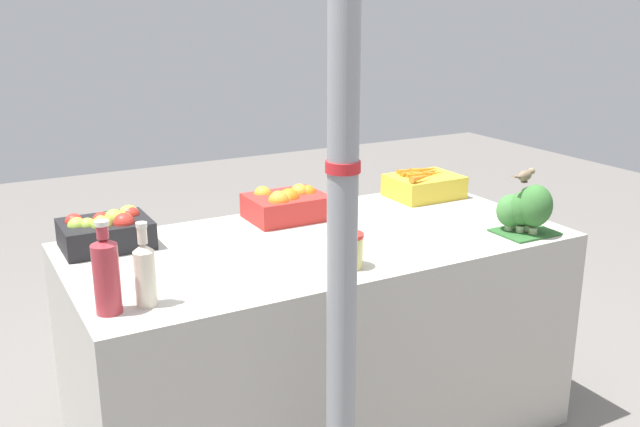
% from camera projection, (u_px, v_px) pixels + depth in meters
% --- Properties ---
extents(market_table, '(1.85, 0.90, 0.82)m').
position_uv_depth(market_table, '(320.00, 338.00, 2.79)').
color(market_table, '#B7B2A8').
rests_on(market_table, ground_plane).
extents(support_pole, '(0.09, 0.09, 2.31)m').
position_uv_depth(support_pole, '(343.00, 209.00, 1.86)').
color(support_pole, gray).
rests_on(support_pole, ground_plane).
extents(apple_crate, '(0.31, 0.24, 0.14)m').
position_uv_depth(apple_crate, '(108.00, 230.00, 2.57)').
color(apple_crate, black).
rests_on(apple_crate, market_table).
extents(orange_crate, '(0.31, 0.24, 0.14)m').
position_uv_depth(orange_crate, '(286.00, 204.00, 2.89)').
color(orange_crate, red).
rests_on(orange_crate, market_table).
extents(carrot_crate, '(0.31, 0.24, 0.13)m').
position_uv_depth(carrot_crate, '(424.00, 185.00, 3.23)').
color(carrot_crate, gold).
rests_on(carrot_crate, market_table).
extents(broccoli_pile, '(0.22, 0.20, 0.20)m').
position_uv_depth(broccoli_pile, '(526.00, 209.00, 2.70)').
color(broccoli_pile, '#2D602D').
rests_on(broccoli_pile, market_table).
extents(juice_bottle_ruby, '(0.08, 0.08, 0.28)m').
position_uv_depth(juice_bottle_ruby, '(106.00, 274.00, 2.01)').
color(juice_bottle_ruby, '#B2333D').
rests_on(juice_bottle_ruby, market_table).
extents(juice_bottle_cloudy, '(0.06, 0.06, 0.25)m').
position_uv_depth(juice_bottle_cloudy, '(145.00, 272.00, 2.06)').
color(juice_bottle_cloudy, beige).
rests_on(juice_bottle_cloudy, market_table).
extents(pickle_jar, '(0.10, 0.10, 0.12)m').
position_uv_depth(pickle_jar, '(348.00, 250.00, 2.37)').
color(pickle_jar, '#D1CC75').
rests_on(pickle_jar, market_table).
extents(sparrow_bird, '(0.14, 0.05, 0.05)m').
position_uv_depth(sparrow_bird, '(525.00, 175.00, 2.68)').
color(sparrow_bird, '#4C3D2D').
rests_on(sparrow_bird, broccoli_pile).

